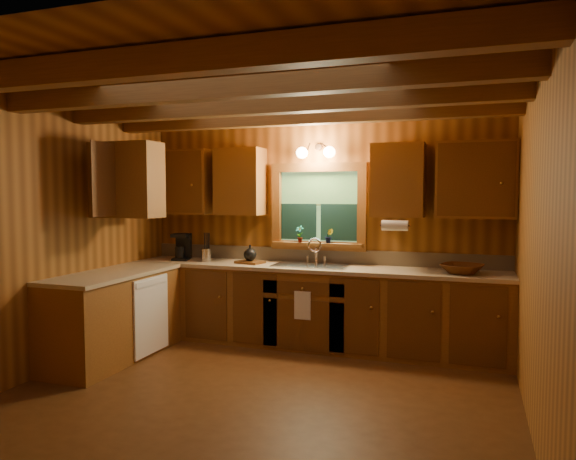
# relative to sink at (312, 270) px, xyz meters

# --- Properties ---
(room) EXTENTS (4.20, 4.20, 4.20)m
(room) POSITION_rel_sink_xyz_m (0.00, -1.60, 0.44)
(room) COLOR #512F13
(room) RESTS_ON ground
(ceiling_beams) EXTENTS (4.20, 2.54, 0.18)m
(ceiling_beams) POSITION_rel_sink_xyz_m (0.00, -1.60, 1.63)
(ceiling_beams) COLOR brown
(ceiling_beams) RESTS_ON room
(base_cabinets) EXTENTS (4.20, 2.22, 0.86)m
(base_cabinets) POSITION_rel_sink_xyz_m (-0.49, -0.32, -0.43)
(base_cabinets) COLOR brown
(base_cabinets) RESTS_ON ground
(countertop) EXTENTS (4.20, 2.24, 0.04)m
(countertop) POSITION_rel_sink_xyz_m (-0.48, -0.31, 0.02)
(countertop) COLOR tan
(countertop) RESTS_ON base_cabinets
(backsplash) EXTENTS (4.20, 0.02, 0.16)m
(backsplash) POSITION_rel_sink_xyz_m (0.00, 0.28, 0.12)
(backsplash) COLOR tan
(backsplash) RESTS_ON room
(dishwasher_panel) EXTENTS (0.02, 0.60, 0.80)m
(dishwasher_panel) POSITION_rel_sink_xyz_m (-1.47, -0.92, -0.43)
(dishwasher_panel) COLOR white
(dishwasher_panel) RESTS_ON base_cabinets
(upper_cabinets) EXTENTS (4.19, 1.77, 0.78)m
(upper_cabinets) POSITION_rel_sink_xyz_m (-0.56, -0.18, 0.98)
(upper_cabinets) COLOR brown
(upper_cabinets) RESTS_ON room
(window) EXTENTS (1.12, 0.08, 1.00)m
(window) POSITION_rel_sink_xyz_m (0.00, 0.26, 0.67)
(window) COLOR brown
(window) RESTS_ON room
(window_sill) EXTENTS (1.06, 0.14, 0.04)m
(window_sill) POSITION_rel_sink_xyz_m (0.00, 0.22, 0.26)
(window_sill) COLOR brown
(window_sill) RESTS_ON room
(wall_sconce) EXTENTS (0.45, 0.21, 0.17)m
(wall_sconce) POSITION_rel_sink_xyz_m (0.00, 0.14, 1.31)
(wall_sconce) COLOR black
(wall_sconce) RESTS_ON room
(paper_towel_roll) EXTENTS (0.27, 0.11, 0.11)m
(paper_towel_roll) POSITION_rel_sink_xyz_m (0.92, -0.07, 0.51)
(paper_towel_roll) COLOR white
(paper_towel_roll) RESTS_ON upper_cabinets
(dish_towel) EXTENTS (0.18, 0.01, 0.30)m
(dish_towel) POSITION_rel_sink_xyz_m (0.00, -0.34, -0.34)
(dish_towel) COLOR white
(dish_towel) RESTS_ON base_cabinets
(sink) EXTENTS (0.82, 0.48, 0.43)m
(sink) POSITION_rel_sink_xyz_m (0.00, 0.00, 0.00)
(sink) COLOR silver
(sink) RESTS_ON countertop
(coffee_maker) EXTENTS (0.18, 0.23, 0.32)m
(coffee_maker) POSITION_rel_sink_xyz_m (-1.63, -0.02, 0.20)
(coffee_maker) COLOR black
(coffee_maker) RESTS_ON countertop
(utensil_crock) EXTENTS (0.12, 0.12, 0.34)m
(utensil_crock) POSITION_rel_sink_xyz_m (-1.29, -0.04, 0.13)
(utensil_crock) COLOR silver
(utensil_crock) RESTS_ON countertop
(cutting_board) EXTENTS (0.34, 0.27, 0.03)m
(cutting_board) POSITION_rel_sink_xyz_m (-0.73, -0.04, 0.06)
(cutting_board) COLOR #563012
(cutting_board) RESTS_ON countertop
(teakettle) EXTENTS (0.15, 0.15, 0.19)m
(teakettle) POSITION_rel_sink_xyz_m (-0.73, -0.04, 0.15)
(teakettle) COLOR black
(teakettle) RESTS_ON cutting_board
(wicker_basket) EXTENTS (0.51, 0.51, 0.10)m
(wicker_basket) POSITION_rel_sink_xyz_m (1.59, -0.08, 0.09)
(wicker_basket) COLOR #48230C
(wicker_basket) RESTS_ON countertop
(potted_plant_left) EXTENTS (0.11, 0.09, 0.19)m
(potted_plant_left) POSITION_rel_sink_xyz_m (-0.20, 0.18, 0.38)
(potted_plant_left) COLOR #563012
(potted_plant_left) RESTS_ON window_sill
(potted_plant_right) EXTENTS (0.11, 0.10, 0.16)m
(potted_plant_right) POSITION_rel_sink_xyz_m (0.15, 0.19, 0.37)
(potted_plant_right) COLOR #563012
(potted_plant_right) RESTS_ON window_sill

